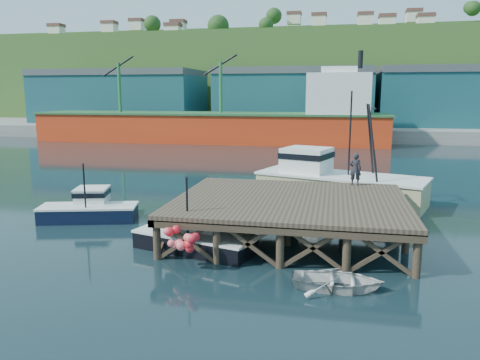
% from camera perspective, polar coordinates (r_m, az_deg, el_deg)
% --- Properties ---
extents(ground, '(300.00, 300.00, 0.00)m').
position_cam_1_polar(ground, '(26.50, -5.90, -6.15)').
color(ground, black).
rests_on(ground, ground).
extents(wharf, '(12.00, 10.00, 2.62)m').
position_cam_1_polar(wharf, '(24.77, 6.14, -2.69)').
color(wharf, brown).
rests_on(wharf, ground).
extents(far_quay, '(160.00, 40.00, 2.00)m').
position_cam_1_polar(far_quay, '(94.76, 6.80, 6.41)').
color(far_quay, gray).
rests_on(far_quay, ground).
extents(warehouse_left, '(32.00, 16.00, 9.00)m').
position_cam_1_polar(warehouse_left, '(98.90, -14.34, 9.52)').
color(warehouse_left, '#1B4C5A').
rests_on(warehouse_left, far_quay).
extents(warehouse_mid, '(28.00, 16.00, 9.00)m').
position_cam_1_polar(warehouse_mid, '(89.55, 6.61, 9.71)').
color(warehouse_mid, '#1B4C5A').
rests_on(warehouse_mid, far_quay).
extents(warehouse_right, '(30.00, 16.00, 9.00)m').
position_cam_1_polar(warehouse_right, '(91.98, 25.80, 8.77)').
color(warehouse_right, '#1B4C5A').
rests_on(warehouse_right, far_quay).
extents(cargo_ship, '(55.50, 10.00, 13.75)m').
position_cam_1_polar(cargo_ship, '(74.12, -1.17, 7.17)').
color(cargo_ship, red).
rests_on(cargo_ship, ground).
extents(hillside, '(220.00, 50.00, 22.00)m').
position_cam_1_polar(hillside, '(124.50, 8.06, 11.94)').
color(hillside, '#2D511E').
rests_on(hillside, ground).
extents(boat_navy, '(6.06, 3.88, 3.58)m').
position_cam_1_polar(boat_navy, '(29.90, -17.87, -3.26)').
color(boat_navy, black).
rests_on(boat_navy, ground).
extents(boat_black, '(6.42, 5.32, 3.73)m').
position_cam_1_polar(boat_black, '(23.24, -5.19, -6.76)').
color(boat_black, black).
rests_on(boat_black, ground).
extents(trawler, '(12.30, 7.65, 7.76)m').
position_cam_1_polar(trawler, '(33.53, 11.71, 0.01)').
color(trawler, '#CCC184').
rests_on(trawler, ground).
extents(dinghy, '(3.54, 2.53, 0.73)m').
position_cam_1_polar(dinghy, '(19.07, 11.83, -11.90)').
color(dinghy, silver).
rests_on(dinghy, ground).
extents(dockworker, '(0.74, 0.51, 1.95)m').
position_cam_1_polar(dockworker, '(28.91, 13.89, 1.29)').
color(dockworker, black).
rests_on(dockworker, wharf).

